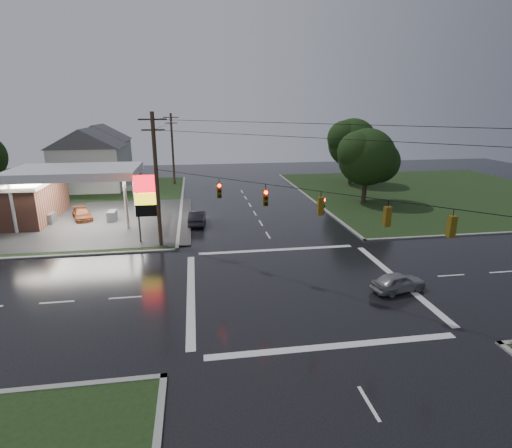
{
  "coord_description": "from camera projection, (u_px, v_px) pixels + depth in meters",
  "views": [
    {
      "loc": [
        -6.46,
        -23.35,
        11.29
      ],
      "look_at": [
        -2.1,
        4.64,
        3.0
      ],
      "focal_mm": 28.0,
      "sensor_mm": 36.0,
      "label": 1
    }
  ],
  "objects": [
    {
      "name": "house_far",
      "position": [
        101.0,
        150.0,
        67.31
      ],
      "size": [
        11.05,
        8.48,
        8.6
      ],
      "color": "silver",
      "rests_on": "ground"
    },
    {
      "name": "traffic_signals",
      "position": [
        302.0,
        189.0,
        24.43
      ],
      "size": [
        26.87,
        26.87,
        1.47
      ],
      "color": "black",
      "rests_on": "ground"
    },
    {
      "name": "tree_ne_far",
      "position": [
        353.0,
        143.0,
        59.3
      ],
      "size": [
        8.46,
        7.2,
        9.8
      ],
      "color": "black",
      "rests_on": "ground"
    },
    {
      "name": "house_near",
      "position": [
        90.0,
        158.0,
        56.08
      ],
      "size": [
        11.05,
        8.48,
        8.6
      ],
      "color": "silver",
      "rests_on": "ground"
    },
    {
      "name": "car_crossing",
      "position": [
        398.0,
        282.0,
        25.39
      ],
      "size": [
        3.83,
        2.23,
        1.23
      ],
      "primitive_type": "imported",
      "rotation": [
        0.0,
        0.0,
        1.8
      ],
      "color": "gray",
      "rests_on": "ground"
    },
    {
      "name": "pylon_sign",
      "position": [
        147.0,
        197.0,
        33.55
      ],
      "size": [
        2.0,
        0.35,
        6.0
      ],
      "color": "#59595E",
      "rests_on": "ground"
    },
    {
      "name": "car_north",
      "position": [
        197.0,
        217.0,
        39.98
      ],
      "size": [
        1.86,
        4.4,
        1.41
      ],
      "primitive_type": "imported",
      "rotation": [
        0.0,
        0.0,
        3.05
      ],
      "color": "black",
      "rests_on": "ground"
    },
    {
      "name": "ground",
      "position": [
        298.0,
        286.0,
        26.27
      ],
      "size": [
        120.0,
        120.0,
        0.0
      ],
      "primitive_type": "plane",
      "color": "black",
      "rests_on": "ground"
    },
    {
      "name": "grass_ne",
      "position": [
        434.0,
        193.0,
        54.75
      ],
      "size": [
        36.0,
        36.0,
        0.08
      ],
      "primitive_type": "cube",
      "color": "black",
      "rests_on": "ground"
    },
    {
      "name": "car_pump",
      "position": [
        82.0,
        214.0,
        41.62
      ],
      "size": [
        3.04,
        4.44,
        1.19
      ],
      "primitive_type": "imported",
      "rotation": [
        0.0,
        0.0,
        0.37
      ],
      "color": "#602C16",
      "rests_on": "ground"
    },
    {
      "name": "utility_pole_n",
      "position": [
        173.0,
        148.0,
        59.37
      ],
      "size": [
        2.2,
        0.32,
        10.5
      ],
      "color": "#382619",
      "rests_on": "ground"
    },
    {
      "name": "grass_nw",
      "position": [
        28.0,
        207.0,
        47.08
      ],
      "size": [
        36.0,
        36.0,
        0.08
      ],
      "primitive_type": "cube",
      "color": "black",
      "rests_on": "ground"
    },
    {
      "name": "gas_station",
      "position": [
        4.0,
        197.0,
        40.45
      ],
      "size": [
        26.2,
        18.0,
        5.6
      ],
      "color": "#2D2D2D",
      "rests_on": "ground"
    },
    {
      "name": "utility_pole_nw",
      "position": [
        157.0,
        179.0,
        32.27
      ],
      "size": [
        2.2,
        0.32,
        11.0
      ],
      "color": "#382619",
      "rests_on": "ground"
    },
    {
      "name": "tree_ne_near",
      "position": [
        368.0,
        157.0,
        47.65
      ],
      "size": [
        7.99,
        6.8,
        8.98
      ],
      "color": "black",
      "rests_on": "ground"
    }
  ]
}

